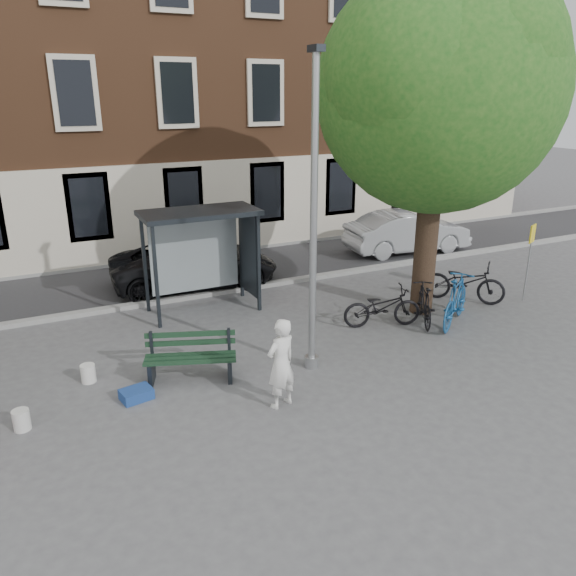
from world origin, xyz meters
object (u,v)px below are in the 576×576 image
(bike_a, at_px, (382,307))
(bike_b, at_px, (456,300))
(bus_shelter, at_px, (214,236))
(car_silver, at_px, (407,232))
(painter, at_px, (281,363))
(car_dark, at_px, (195,264))
(bike_c, at_px, (464,282))
(bike_d, at_px, (424,304))
(notice_sign, at_px, (531,245))
(bench, at_px, (191,359))
(lamppost, at_px, (313,235))

(bike_a, height_order, bike_b, bike_b)
(bus_shelter, relative_size, car_silver, 0.65)
(painter, distance_m, car_dark, 7.11)
(bike_b, relative_size, bike_c, 0.97)
(painter, xyz_separation_m, car_dark, (0.60, 7.08, -0.18))
(bike_d, xyz_separation_m, notice_sign, (3.44, 0.04, 1.06))
(bench, height_order, bike_c, bike_c)
(painter, relative_size, bike_a, 0.90)
(bus_shelter, xyz_separation_m, bike_a, (3.13, -2.96, -1.43))
(lamppost, height_order, bike_b, lamppost)
(bike_c, height_order, car_dark, car_dark)
(painter, distance_m, bike_b, 5.61)
(bike_a, bearing_deg, notice_sign, -75.62)
(bench, xyz_separation_m, bike_c, (7.84, 0.99, 0.14))
(lamppost, relative_size, bike_a, 3.26)
(painter, height_order, car_silver, painter)
(bench, distance_m, bike_d, 5.93)
(lamppost, relative_size, bike_d, 3.70)
(notice_sign, bearing_deg, bike_a, 152.31)
(bench, xyz_separation_m, bike_d, (5.92, 0.26, 0.08))
(car_dark, relative_size, car_silver, 1.09)
(bike_c, bearing_deg, bike_d, 158.63)
(painter, relative_size, car_silver, 0.39)
(car_dark, bearing_deg, bike_d, -135.98)
(lamppost, xyz_separation_m, car_dark, (-0.60, 6.00, -2.12))
(painter, bearing_deg, car_dark, -112.72)
(bus_shelter, bearing_deg, notice_sign, -22.78)
(lamppost, bearing_deg, car_dark, 95.71)
(lamppost, distance_m, car_dark, 6.39)
(bus_shelter, distance_m, bench, 4.19)
(lamppost, height_order, bike_c, lamppost)
(lamppost, distance_m, bike_a, 3.60)
(bike_c, distance_m, car_dark, 7.51)
(car_silver, bearing_deg, bus_shelter, 111.85)
(bike_b, relative_size, bike_d, 1.24)
(bike_b, xyz_separation_m, car_dark, (-4.79, 5.52, 0.04))
(lamppost, height_order, car_silver, lamppost)
(bike_a, distance_m, notice_sign, 4.60)
(painter, height_order, car_dark, painter)
(lamppost, distance_m, car_silver, 9.73)
(lamppost, height_order, bike_a, lamppost)
(painter, height_order, bike_b, painter)
(bus_shelter, xyz_separation_m, painter, (-0.59, -5.19, -1.08))
(bike_d, bearing_deg, car_silver, -95.57)
(lamppost, bearing_deg, bench, 165.65)
(bike_b, relative_size, notice_sign, 0.98)
(bike_a, xyz_separation_m, car_silver, (4.63, 5.12, 0.22))
(bench, relative_size, bike_b, 0.90)
(bike_b, relative_size, car_dark, 0.43)
(bike_a, xyz_separation_m, car_dark, (-3.12, 4.86, 0.17))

